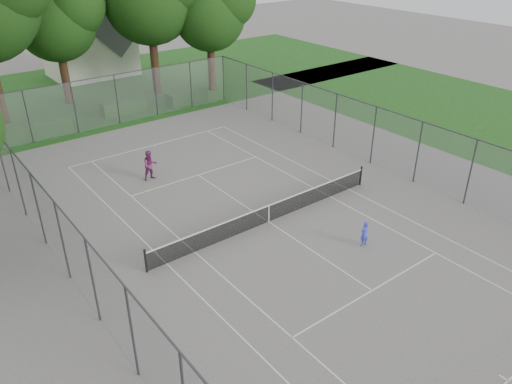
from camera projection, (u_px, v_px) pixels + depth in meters
ground at (269, 222)px, 23.80m from camera, size 120.00×120.00×0.00m
grass_far at (76, 94)px, 41.99m from camera, size 60.00×20.00×0.00m
grass_right at (509, 124)px, 35.61m from camera, size 16.00×40.00×0.00m
court_markings at (269, 222)px, 23.80m from camera, size 11.03×23.83×0.01m
tennis_net at (269, 213)px, 23.56m from camera, size 12.87×0.10×1.10m
perimeter_fence at (269, 188)px, 22.95m from camera, size 18.08×34.08×3.52m
tree_far_midleft at (55, 14)px, 36.55m from camera, size 6.89×6.29×9.90m
tree_far_right at (210, 8)px, 39.96m from camera, size 6.75×6.17×9.71m
hedge_left at (39, 129)px, 33.24m from camera, size 4.34×1.30×1.09m
hedge_mid at (123, 107)px, 37.31m from camera, size 3.32×0.95×1.04m
hedge_right at (187, 97)px, 39.54m from camera, size 3.18×1.17×0.95m
house at (88, 35)px, 45.62m from camera, size 7.31×5.66×9.10m
girl_player at (364, 233)px, 21.80m from camera, size 0.44×0.29×1.21m
woman_player at (150, 165)px, 27.42m from camera, size 0.85×0.68×1.70m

